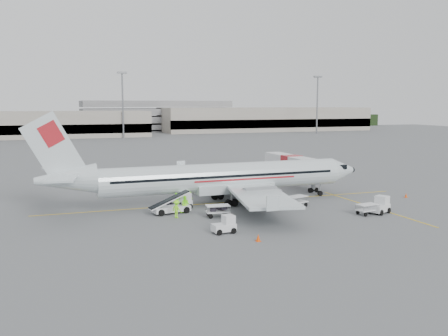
# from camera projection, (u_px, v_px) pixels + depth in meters

# --- Properties ---
(ground) EXTENTS (360.00, 360.00, 0.00)m
(ground) POSITION_uv_depth(u_px,v_px,m) (230.00, 202.00, 58.36)
(ground) COLOR #56595B
(stripe_lead) EXTENTS (44.00, 0.20, 0.01)m
(stripe_lead) POSITION_uv_depth(u_px,v_px,m) (230.00, 202.00, 58.36)
(stripe_lead) COLOR yellow
(stripe_lead) RESTS_ON ground
(stripe_cross) EXTENTS (0.20, 20.00, 0.01)m
(stripe_cross) POSITION_uv_depth(u_px,v_px,m) (372.00, 207.00, 55.56)
(stripe_cross) COLOR yellow
(stripe_cross) RESTS_ON ground
(terminal_east) EXTENTS (90.00, 26.00, 10.00)m
(terminal_east) POSITION_uv_depth(u_px,v_px,m) (265.00, 119.00, 216.53)
(terminal_east) COLOR gray
(terminal_east) RESTS_ON ground
(parking_garage) EXTENTS (62.00, 24.00, 14.00)m
(parking_garage) POSITION_uv_depth(u_px,v_px,m) (155.00, 115.00, 215.27)
(parking_garage) COLOR slate
(parking_garage) RESTS_ON ground
(treeline) EXTENTS (300.00, 3.00, 6.00)m
(treeline) POSITION_uv_depth(u_px,v_px,m) (93.00, 123.00, 221.44)
(treeline) COLOR black
(treeline) RESTS_ON ground
(mast_center) EXTENTS (3.20, 1.20, 22.00)m
(mast_center) POSITION_uv_depth(u_px,v_px,m) (123.00, 105.00, 168.85)
(mast_center) COLOR slate
(mast_center) RESTS_ON ground
(mast_east) EXTENTS (3.20, 1.20, 22.00)m
(mast_east) POSITION_uv_depth(u_px,v_px,m) (317.00, 105.00, 193.89)
(mast_east) COLOR slate
(mast_east) RESTS_ON ground
(aircraft) EXTENTS (38.62, 30.58, 10.48)m
(aircraft) POSITION_uv_depth(u_px,v_px,m) (224.00, 158.00, 57.17)
(aircraft) COLOR silver
(aircraft) RESTS_ON ground
(jet_bridge) EXTENTS (3.45, 16.39, 4.28)m
(jet_bridge) POSITION_uv_depth(u_px,v_px,m) (291.00, 171.00, 70.03)
(jet_bridge) COLOR silver
(jet_bridge) RESTS_ON ground
(belt_loader) EXTENTS (5.48, 2.80, 2.83)m
(belt_loader) POSITION_uv_depth(u_px,v_px,m) (171.00, 200.00, 52.26)
(belt_loader) COLOR silver
(belt_loader) RESTS_ON ground
(tug_fore) EXTENTS (2.69, 2.21, 1.81)m
(tug_fore) POSITION_uv_depth(u_px,v_px,m) (379.00, 205.00, 52.25)
(tug_fore) COLOR silver
(tug_fore) RESTS_ON ground
(tug_mid) EXTENTS (2.16, 1.37, 1.58)m
(tug_mid) POSITION_uv_depth(u_px,v_px,m) (224.00, 224.00, 44.29)
(tug_mid) COLOR silver
(tug_mid) RESTS_ON ground
(tug_aft) EXTENTS (2.60, 2.16, 1.74)m
(tug_aft) POSITION_uv_depth(u_px,v_px,m) (181.00, 202.00, 54.25)
(tug_aft) COLOR silver
(tug_aft) RESTS_ON ground
(cart_loaded_a) EXTENTS (2.56, 1.73, 1.24)m
(cart_loaded_a) POSITION_uv_depth(u_px,v_px,m) (218.00, 211.00, 50.62)
(cart_loaded_a) COLOR silver
(cart_loaded_a) RESTS_ON ground
(cart_loaded_b) EXTENTS (2.50, 1.98, 1.14)m
(cart_loaded_b) POSITION_uv_depth(u_px,v_px,m) (174.00, 206.00, 53.61)
(cart_loaded_b) COLOR silver
(cart_loaded_b) RESTS_ON ground
(cart_empty_a) EXTENTS (2.66, 2.05, 1.22)m
(cart_empty_a) POSITION_uv_depth(u_px,v_px,m) (297.00, 201.00, 55.75)
(cart_empty_a) COLOR silver
(cart_empty_a) RESTS_ON ground
(cart_empty_b) EXTENTS (2.36, 1.60, 1.14)m
(cart_empty_b) POSITION_uv_depth(u_px,v_px,m) (367.00, 209.00, 51.65)
(cart_empty_b) COLOR silver
(cart_empty_b) RESTS_ON ground
(cone_nose) EXTENTS (0.35, 0.35, 0.57)m
(cone_nose) POSITION_uv_depth(u_px,v_px,m) (406.00, 195.00, 61.29)
(cone_nose) COLOR #EA4505
(cone_nose) RESTS_ON ground
(cone_port) EXTENTS (0.40, 0.40, 0.65)m
(cone_port) POSITION_uv_depth(u_px,v_px,m) (162.00, 183.00, 70.11)
(cone_port) COLOR #EA4505
(cone_port) RESTS_ON ground
(cone_stbd) EXTENTS (0.40, 0.40, 0.64)m
(cone_stbd) POSITION_uv_depth(u_px,v_px,m) (258.00, 238.00, 41.65)
(cone_stbd) COLOR #EA4505
(cone_stbd) RESTS_ON ground
(crew_a) EXTENTS (0.74, 0.77, 1.78)m
(crew_a) POSITION_uv_depth(u_px,v_px,m) (190.00, 200.00, 55.11)
(crew_a) COLOR #84EF1E
(crew_a) RESTS_ON ground
(crew_b) EXTENTS (1.12, 1.09, 1.82)m
(crew_b) POSITION_uv_depth(u_px,v_px,m) (185.00, 204.00, 52.53)
(crew_b) COLOR #84EF1E
(crew_b) RESTS_ON ground
(crew_c) EXTENTS (1.20, 1.37, 1.84)m
(crew_c) POSITION_uv_depth(u_px,v_px,m) (177.00, 209.00, 50.17)
(crew_c) COLOR #84EF1E
(crew_c) RESTS_ON ground
(crew_d) EXTENTS (1.20, 0.90, 1.89)m
(crew_d) POSITION_uv_depth(u_px,v_px,m) (177.00, 201.00, 53.93)
(crew_d) COLOR #84EF1E
(crew_d) RESTS_ON ground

